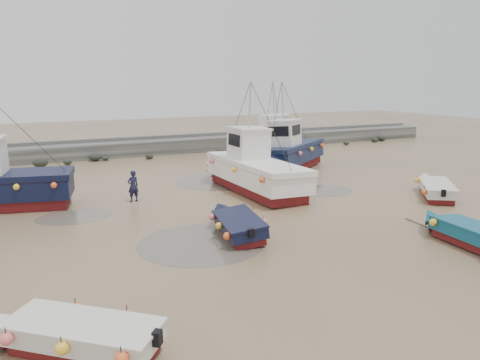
% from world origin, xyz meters
% --- Properties ---
extents(ground, '(120.00, 120.00, 0.00)m').
position_xyz_m(ground, '(0.00, 0.00, 0.00)').
color(ground, '#937854').
rests_on(ground, ground).
extents(seawall, '(60.00, 4.92, 1.50)m').
position_xyz_m(seawall, '(0.05, 21.99, 0.63)').
color(seawall, slate).
rests_on(seawall, ground).
extents(puddle_a, '(5.09, 5.09, 0.01)m').
position_xyz_m(puddle_a, '(-4.47, -1.13, 0.00)').
color(puddle_a, '#5B544A').
rests_on(puddle_a, ground).
extents(puddle_b, '(3.49, 3.49, 0.01)m').
position_xyz_m(puddle_b, '(5.35, 4.15, 0.00)').
color(puddle_b, '#5B544A').
rests_on(puddle_b, ground).
extents(puddle_c, '(3.55, 3.55, 0.01)m').
position_xyz_m(puddle_c, '(-8.52, 4.94, 0.00)').
color(puddle_c, '#5B544A').
rests_on(puddle_c, ground).
extents(puddle_d, '(5.64, 5.64, 0.01)m').
position_xyz_m(puddle_d, '(0.81, 9.22, 0.00)').
color(puddle_d, '#5B544A').
rests_on(puddle_d, ground).
extents(dinghy_0, '(4.93, 4.44, 1.43)m').
position_xyz_m(dinghy_0, '(-9.98, -6.82, 0.55)').
color(dinghy_0, maroon).
rests_on(dinghy_0, ground).
extents(dinghy_1, '(2.35, 5.62, 1.43)m').
position_xyz_m(dinghy_1, '(-2.62, -0.71, 0.55)').
color(dinghy_1, maroon).
rests_on(dinghy_1, ground).
extents(dinghy_2, '(2.25, 5.90, 1.43)m').
position_xyz_m(dinghy_2, '(4.96, -5.85, 0.55)').
color(dinghy_2, maroon).
rests_on(dinghy_2, ground).
extents(dinghy_3, '(4.46, 5.18, 1.43)m').
position_xyz_m(dinghy_3, '(10.10, 0.37, 0.54)').
color(dinghy_3, maroon).
rests_on(dinghy_3, ground).
extents(cabin_boat_1, '(3.32, 11.16, 6.22)m').
position_xyz_m(cabin_boat_1, '(1.49, 6.16, 1.31)').
color(cabin_boat_1, maroon).
rests_on(cabin_boat_1, ground).
extents(cabin_boat_2, '(9.15, 7.10, 6.22)m').
position_xyz_m(cabin_boat_2, '(6.61, 10.30, 1.33)').
color(cabin_boat_2, maroon).
rests_on(cabin_boat_2, ground).
extents(cabin_boat_3, '(7.85, 8.46, 6.22)m').
position_xyz_m(cabin_boat_3, '(7.90, 14.28, 1.34)').
color(cabin_boat_3, maroon).
rests_on(cabin_boat_3, ground).
extents(person, '(0.69, 0.53, 1.68)m').
position_xyz_m(person, '(-5.31, 6.56, 0.00)').
color(person, '#151732').
rests_on(person, ground).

